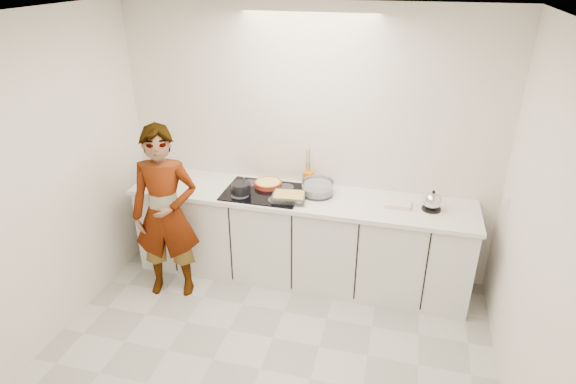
% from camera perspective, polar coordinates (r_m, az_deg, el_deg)
% --- Properties ---
extents(floor, '(3.60, 3.20, 0.00)m').
position_cam_1_polar(floor, '(4.03, -3.28, -20.21)').
color(floor, beige).
rests_on(floor, ground).
extents(ceiling, '(3.60, 3.20, 0.00)m').
position_cam_1_polar(ceiling, '(2.82, -4.68, 19.63)').
color(ceiling, white).
rests_on(ceiling, wall_back).
extents(wall_back, '(3.60, 0.00, 2.60)m').
position_cam_1_polar(wall_back, '(4.63, 2.33, 5.60)').
color(wall_back, white).
rests_on(wall_back, ground).
extents(wall_left, '(0.00, 3.20, 2.60)m').
position_cam_1_polar(wall_left, '(4.12, -28.41, -0.36)').
color(wall_left, white).
rests_on(wall_left, ground).
extents(wall_right, '(0.02, 3.20, 2.60)m').
position_cam_1_polar(wall_right, '(3.24, 28.47, -7.38)').
color(wall_right, white).
rests_on(wall_right, ground).
extents(base_cabinets, '(3.20, 0.58, 0.87)m').
position_cam_1_polar(base_cabinets, '(4.73, 1.30, -5.61)').
color(base_cabinets, silver).
rests_on(base_cabinets, floor).
extents(countertop, '(3.24, 0.64, 0.04)m').
position_cam_1_polar(countertop, '(4.51, 1.35, -0.67)').
color(countertop, white).
rests_on(countertop, base_cabinets).
extents(hob, '(0.72, 0.54, 0.01)m').
position_cam_1_polar(hob, '(4.56, -2.98, 0.02)').
color(hob, black).
rests_on(hob, countertop).
extents(tart_dish, '(0.29, 0.29, 0.04)m').
position_cam_1_polar(tart_dish, '(4.65, -2.37, 1.01)').
color(tart_dish, '#AA301A').
rests_on(tart_dish, hob).
extents(saucepan, '(0.24, 0.24, 0.17)m').
position_cam_1_polar(saucepan, '(4.51, -5.60, 0.44)').
color(saucepan, black).
rests_on(saucepan, hob).
extents(baking_dish, '(0.33, 0.26, 0.06)m').
position_cam_1_polar(baking_dish, '(4.38, 0.12, -0.54)').
color(baking_dish, silver).
rests_on(baking_dish, hob).
extents(mixing_bowl, '(0.31, 0.31, 0.14)m').
position_cam_1_polar(mixing_bowl, '(4.50, 3.53, 0.43)').
color(mixing_bowl, silver).
rests_on(mixing_bowl, countertop).
extents(tea_towel, '(0.23, 0.17, 0.04)m').
position_cam_1_polar(tea_towel, '(4.42, 12.88, -1.39)').
color(tea_towel, white).
rests_on(tea_towel, countertop).
extents(kettle, '(0.22, 0.22, 0.19)m').
position_cam_1_polar(kettle, '(4.40, 16.73, -1.10)').
color(kettle, black).
rests_on(kettle, countertop).
extents(utensil_crock, '(0.14, 0.14, 0.13)m').
position_cam_1_polar(utensil_crock, '(4.70, 2.41, 1.65)').
color(utensil_crock, orange).
rests_on(utensil_crock, countertop).
extents(cook, '(0.68, 0.53, 1.66)m').
position_cam_1_polar(cook, '(4.49, -14.30, -2.53)').
color(cook, silver).
rests_on(cook, floor).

